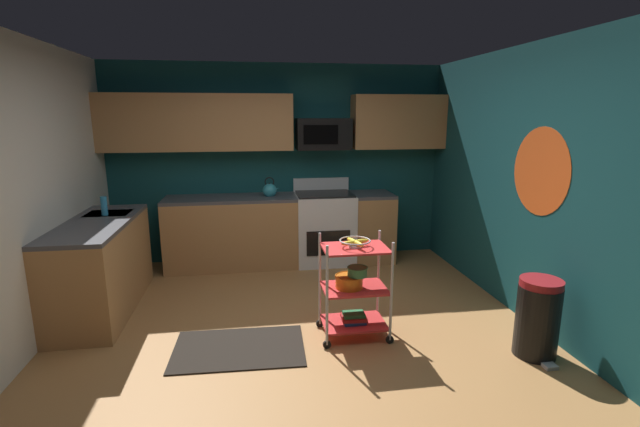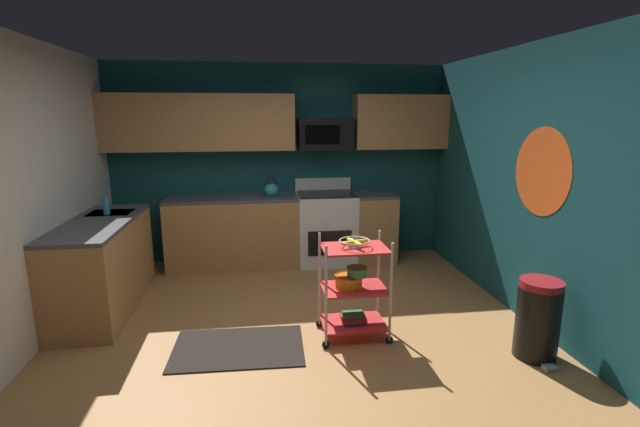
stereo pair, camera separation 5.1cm
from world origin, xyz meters
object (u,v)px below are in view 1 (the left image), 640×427
Objects in this scene: microwave at (323,134)px; book_stack at (354,318)px; oven_range at (324,227)px; fruit_bowl at (355,242)px; trash_can at (538,318)px; dish_soap_bottle at (104,206)px; mixing_bowl_large at (349,281)px; mixing_bowl_small at (357,271)px; rolling_cart at (354,288)px; kettle at (270,190)px.

book_stack is (-0.07, -2.19, -1.53)m from microwave.
oven_range is 4.80× the size of book_stack.
fruit_bowl reaches higher than trash_can.
mixing_bowl_large is at bearing -27.54° from dish_soap_bottle.
fruit_bowl is (-0.08, -2.09, 0.40)m from oven_range.
trash_can reaches higher than book_stack.
oven_range reaches higher than fruit_bowl.
dish_soap_bottle is 4.25m from trash_can.
mixing_bowl_small is at bearing 159.04° from trash_can.
oven_range is at bearing 86.64° from mixing_bowl_large.
rolling_cart is 1.39× the size of trash_can.
mixing_bowl_large is 0.95× the size of kettle.
mixing_bowl_large is at bearing -74.18° from kettle.
microwave is 2.34m from fruit_bowl.
oven_range reaches higher than book_stack.
rolling_cart is at bearing 125.11° from mixing_bowl_small.
oven_range is 2.09m from rolling_cart.
trash_can reaches higher than mixing_bowl_large.
mixing_bowl_large is 0.35m from book_stack.
mixing_bowl_small is (-0.06, -2.12, 0.14)m from oven_range.
trash_can reaches higher than mixing_bowl_small.
kettle reaches higher than mixing_bowl_large.
mixing_bowl_small is (-0.06, -2.22, -1.08)m from microwave.
microwave is at bearing 115.84° from trash_can.
trash_can is (2.05, -2.64, -0.67)m from kettle.
microwave is 2.78× the size of mixing_bowl_large.
fruit_bowl is at bearing -91.96° from microwave.
mixing_bowl_small is 2.75m from dish_soap_bottle.
oven_range is 4.37× the size of mixing_bowl_large.
trash_can is at bearing -21.65° from fruit_bowl.
trash_can is at bearing -52.27° from kettle.
oven_range is 2.09m from mixing_bowl_large.
book_stack is (0.05, 0.00, -0.35)m from mixing_bowl_large.
microwave is 2.47m from mixing_bowl_small.
rolling_cart reaches higher than fruit_bowl.
rolling_cart is 2.75m from dish_soap_bottle.
mixing_bowl_large is at bearing -180.00° from rolling_cart.
mixing_bowl_large is at bearing -93.36° from oven_range.
rolling_cart is at bearing 90.00° from book_stack.
trash_can is at bearing -64.16° from microwave.
book_stack is at bearing 158.35° from trash_can.
fruit_bowl is 0.41× the size of trash_can.
book_stack is (-0.08, -2.09, -0.31)m from oven_range.
rolling_cart is 3.63× the size of mixing_bowl_large.
oven_range is at bearing 0.31° from kettle.
oven_range reaches higher than mixing_bowl_large.
fruit_bowl is at bearing 158.35° from trash_can.
dish_soap_bottle is at bearing -153.83° from kettle.
fruit_bowl is at bearing -72.99° from kettle.
kettle is at bearing 107.28° from mixing_bowl_small.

